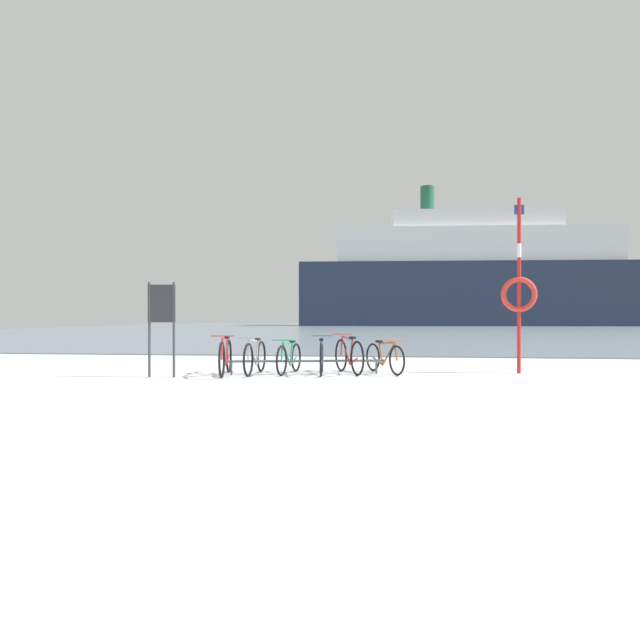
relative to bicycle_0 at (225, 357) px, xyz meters
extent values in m
cube|color=silver|center=(2.37, -5.07, -0.42)|extent=(80.00, 22.00, 0.08)
cube|color=slate|center=(2.37, 60.93, -0.42)|extent=(80.00, 110.00, 0.08)
cube|color=#47474C|center=(2.37, 5.93, -0.40)|extent=(80.00, 0.50, 0.05)
cylinder|color=#4C5156|center=(1.60, 0.36, -0.10)|extent=(3.33, 0.69, 0.05)
cylinder|color=#4C5156|center=(0.11, 0.07, -0.24)|extent=(0.04, 0.04, 0.28)
cylinder|color=#4C5156|center=(3.09, 0.65, -0.24)|extent=(0.04, 0.04, 0.28)
torus|color=black|center=(0.08, -0.53, -0.02)|extent=(0.16, 0.71, 0.72)
torus|color=black|center=(-0.08, 0.54, -0.02)|extent=(0.16, 0.71, 0.72)
cylinder|color=#B22D2D|center=(0.03, -0.18, 0.11)|extent=(0.12, 0.57, 0.60)
cylinder|color=#B22D2D|center=(-0.03, 0.16, 0.08)|extent=(0.07, 0.20, 0.54)
cylinder|color=#B22D2D|center=(0.02, -0.10, 0.37)|extent=(0.15, 0.71, 0.09)
cylinder|color=#B22D2D|center=(-0.05, 0.31, -0.10)|extent=(0.11, 0.47, 0.20)
cylinder|color=#B22D2D|center=(0.08, -0.49, 0.19)|extent=(0.05, 0.12, 0.43)
cube|color=black|center=(-0.04, 0.25, 0.39)|extent=(0.11, 0.21, 0.05)
cylinder|color=#B22D2D|center=(0.07, -0.45, 0.45)|extent=(0.46, 0.10, 0.02)
torus|color=black|center=(0.55, -0.26, -0.04)|extent=(0.06, 0.68, 0.68)
torus|color=black|center=(0.58, 0.79, -0.04)|extent=(0.06, 0.68, 0.68)
cylinder|color=gray|center=(0.56, 0.08, 0.08)|extent=(0.05, 0.55, 0.57)
cylinder|color=gray|center=(0.57, 0.42, 0.06)|extent=(0.04, 0.19, 0.51)
cylinder|color=gray|center=(0.56, 0.16, 0.33)|extent=(0.05, 0.69, 0.08)
cylinder|color=gray|center=(0.57, 0.57, -0.12)|extent=(0.05, 0.46, 0.19)
cylinder|color=gray|center=(0.55, -0.22, 0.16)|extent=(0.04, 0.12, 0.40)
cube|color=black|center=(0.57, 0.50, 0.35)|extent=(0.08, 0.20, 0.05)
cylinder|color=gray|center=(0.55, -0.18, 0.41)|extent=(0.46, 0.04, 0.02)
torus|color=black|center=(1.19, -0.06, -0.06)|extent=(0.13, 0.63, 0.63)
torus|color=black|center=(1.33, 0.90, -0.06)|extent=(0.13, 0.63, 0.63)
cylinder|color=#2D8C60|center=(1.24, 0.25, 0.05)|extent=(0.11, 0.51, 0.53)
cylinder|color=#2D8C60|center=(1.28, 0.57, 0.03)|extent=(0.06, 0.18, 0.47)
cylinder|color=#2D8C60|center=(1.25, 0.33, 0.28)|extent=(0.13, 0.63, 0.08)
cylinder|color=#2D8C60|center=(1.30, 0.70, -0.14)|extent=(0.10, 0.42, 0.18)
cylinder|color=#2D8C60|center=(1.20, -0.02, 0.12)|extent=(0.05, 0.11, 0.37)
cube|color=black|center=(1.29, 0.64, 0.30)|extent=(0.11, 0.21, 0.05)
cylinder|color=#2D8C60|center=(1.20, 0.02, 0.35)|extent=(0.46, 0.09, 0.02)
torus|color=black|center=(1.91, 0.88, -0.04)|extent=(0.11, 0.69, 0.69)
torus|color=black|center=(2.00, -0.08, -0.04)|extent=(0.11, 0.69, 0.69)
cylinder|color=#3359B2|center=(1.94, 0.57, 0.09)|extent=(0.09, 0.51, 0.58)
cylinder|color=#3359B2|center=(1.97, 0.26, 0.06)|extent=(0.05, 0.18, 0.52)
cylinder|color=#3359B2|center=(1.95, 0.50, 0.34)|extent=(0.10, 0.63, 0.08)
cylinder|color=#3359B2|center=(1.98, 0.13, -0.11)|extent=(0.08, 0.42, 0.19)
cylinder|color=#3359B2|center=(1.91, 0.85, 0.17)|extent=(0.05, 0.11, 0.41)
cube|color=black|center=(1.98, 0.19, 0.36)|extent=(0.10, 0.21, 0.05)
cylinder|color=#3359B2|center=(1.91, 0.81, 0.42)|extent=(0.46, 0.07, 0.02)
torus|color=black|center=(2.30, 1.10, -0.02)|extent=(0.34, 0.67, 0.72)
torus|color=black|center=(2.71, 0.22, -0.02)|extent=(0.34, 0.67, 0.72)
cylinder|color=#B22D2D|center=(2.44, 0.82, 0.11)|extent=(0.25, 0.48, 0.61)
cylinder|color=#B22D2D|center=(2.57, 0.53, 0.08)|extent=(0.11, 0.18, 0.54)
cylinder|color=#B22D2D|center=(2.47, 0.75, 0.38)|extent=(0.30, 0.59, 0.09)
cylinder|color=#B22D2D|center=(2.63, 0.41, -0.10)|extent=(0.21, 0.40, 0.19)
cylinder|color=#B22D2D|center=(2.32, 1.07, 0.19)|extent=(0.08, 0.11, 0.43)
cube|color=black|center=(2.60, 0.46, 0.39)|extent=(0.16, 0.22, 0.05)
cylinder|color=#B22D2D|center=(2.33, 1.04, 0.45)|extent=(0.43, 0.21, 0.02)
torus|color=black|center=(3.52, 0.34, -0.07)|extent=(0.34, 0.56, 0.62)
torus|color=black|center=(3.00, 1.26, -0.07)|extent=(0.34, 0.56, 0.62)
cylinder|color=brown|center=(3.35, 0.64, 0.04)|extent=(0.30, 0.50, 0.53)
cylinder|color=brown|center=(3.18, 0.94, 0.02)|extent=(0.13, 0.18, 0.47)
cylinder|color=brown|center=(3.31, 0.71, 0.27)|extent=(0.37, 0.62, 0.08)
cylinder|color=brown|center=(3.11, 1.06, -0.14)|extent=(0.26, 0.42, 0.17)
cylinder|color=brown|center=(3.50, 0.37, 0.11)|extent=(0.09, 0.12, 0.37)
cube|color=black|center=(3.15, 1.01, 0.29)|extent=(0.17, 0.21, 0.05)
cylinder|color=brown|center=(3.48, 0.41, 0.34)|extent=(0.41, 0.25, 0.02)
cylinder|color=#33383D|center=(-1.39, -0.58, 0.57)|extent=(0.05, 0.05, 1.90)
cylinder|color=#33383D|center=(-0.89, -0.54, 0.57)|extent=(0.05, 0.05, 1.90)
cube|color=#2D2D33|center=(-1.14, -0.56, 1.09)|extent=(0.55, 0.08, 0.75)
cylinder|color=red|center=(6.12, 1.16, 1.50)|extent=(0.08, 0.08, 3.75)
cylinder|color=white|center=(6.12, 1.16, 2.25)|extent=(0.09, 0.09, 0.30)
torus|color=red|center=(6.12, 1.16, 1.31)|extent=(0.76, 0.12, 0.76)
cube|color=navy|center=(6.12, 1.16, 3.12)|extent=(0.20, 0.03, 0.20)
cube|color=#232D47|center=(17.09, 74.31, 4.17)|extent=(54.09, 14.78, 9.10)
cube|color=white|center=(15.75, 74.23, 11.23)|extent=(40.64, 12.24, 5.01)
cube|color=white|center=(15.75, 74.23, 15.01)|extent=(24.52, 9.53, 2.55)
cylinder|color=#1E593F|center=(9.08, 73.82, 18.33)|extent=(2.08, 2.08, 4.10)
camera|label=1|loc=(3.35, -11.26, 0.81)|focal=31.52mm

